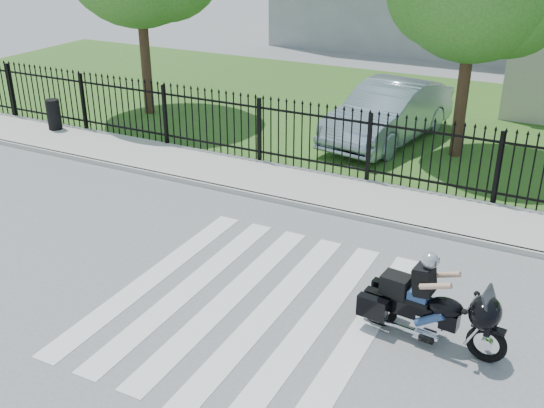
% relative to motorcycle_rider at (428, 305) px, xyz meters
% --- Properties ---
extents(ground, '(120.00, 120.00, 0.00)m').
position_rel_motorcycle_rider_xyz_m(ground, '(-2.92, -0.40, -0.64)').
color(ground, slate).
rests_on(ground, ground).
extents(crosswalk, '(5.00, 5.50, 0.01)m').
position_rel_motorcycle_rider_xyz_m(crosswalk, '(-2.92, -0.40, -0.63)').
color(crosswalk, silver).
rests_on(crosswalk, ground).
extents(sidewalk, '(40.00, 2.00, 0.12)m').
position_rel_motorcycle_rider_xyz_m(sidewalk, '(-2.92, 4.60, -0.58)').
color(sidewalk, '#ADAAA3').
rests_on(sidewalk, ground).
extents(curb, '(40.00, 0.12, 0.12)m').
position_rel_motorcycle_rider_xyz_m(curb, '(-2.92, 3.60, -0.58)').
color(curb, '#ADAAA3').
rests_on(curb, ground).
extents(grass_strip, '(40.00, 12.00, 0.02)m').
position_rel_motorcycle_rider_xyz_m(grass_strip, '(-2.92, 11.60, -0.63)').
color(grass_strip, '#32591E').
rests_on(grass_strip, ground).
extents(iron_fence, '(26.00, 0.04, 1.80)m').
position_rel_motorcycle_rider_xyz_m(iron_fence, '(-2.92, 5.60, 0.26)').
color(iron_fence, black).
rests_on(iron_fence, ground).
extents(motorcycle_rider, '(2.36, 0.89, 1.56)m').
position_rel_motorcycle_rider_xyz_m(motorcycle_rider, '(0.00, 0.00, 0.00)').
color(motorcycle_rider, black).
rests_on(motorcycle_rider, ground).
extents(parked_car, '(2.65, 5.37, 1.69)m').
position_rel_motorcycle_rider_xyz_m(parked_car, '(-3.49, 8.96, 0.23)').
color(parked_car, '#8DA1B2').
rests_on(parked_car, grass_strip).
extents(litter_bin, '(0.43, 0.43, 0.91)m').
position_rel_motorcycle_rider_xyz_m(litter_bin, '(-12.70, 5.11, -0.06)').
color(litter_bin, black).
rests_on(litter_bin, sidewalk).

